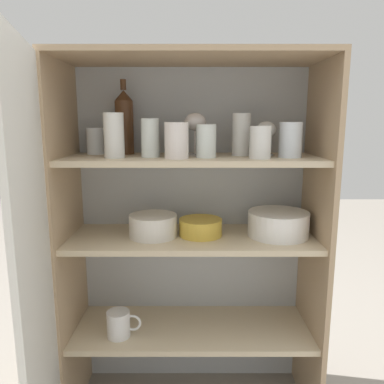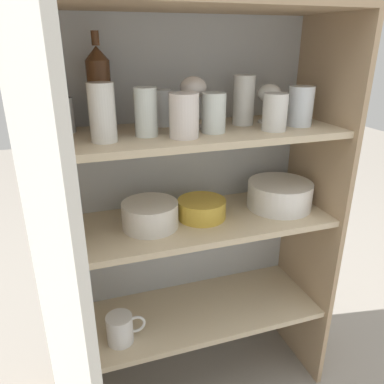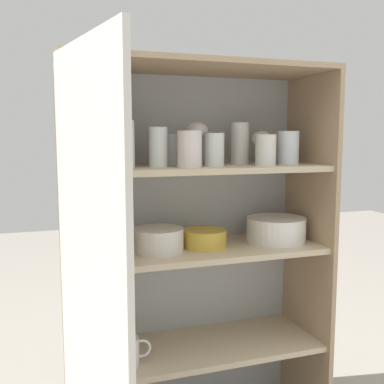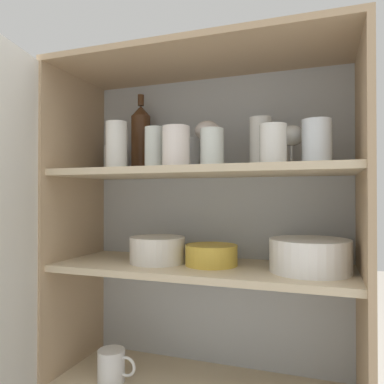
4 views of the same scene
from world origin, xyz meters
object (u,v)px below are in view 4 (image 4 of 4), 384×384
(wine_bottle, at_px, (141,138))
(plate_stack_white, at_px, (310,255))
(serving_bowl_small, at_px, (211,254))
(coffee_mug_primary, at_px, (112,366))
(mixing_bowl_large, at_px, (157,249))

(wine_bottle, height_order, plate_stack_white, wine_bottle)
(serving_bowl_small, xyz_separation_m, coffee_mug_primary, (-0.30, -0.07, -0.35))
(wine_bottle, height_order, coffee_mug_primary, wine_bottle)
(plate_stack_white, bearing_deg, wine_bottle, 170.91)
(mixing_bowl_large, height_order, coffee_mug_primary, mixing_bowl_large)
(mixing_bowl_large, bearing_deg, serving_bowl_small, 4.04)
(plate_stack_white, xyz_separation_m, mixing_bowl_large, (-0.45, -0.01, -0.00))
(serving_bowl_small, bearing_deg, wine_bottle, 163.08)
(mixing_bowl_large, bearing_deg, coffee_mug_primary, -153.63)
(mixing_bowl_large, relative_size, coffee_mug_primary, 1.38)
(serving_bowl_small, bearing_deg, mixing_bowl_large, -175.96)
(wine_bottle, distance_m, mixing_bowl_large, 0.39)
(mixing_bowl_large, distance_m, serving_bowl_small, 0.17)
(plate_stack_white, height_order, coffee_mug_primary, plate_stack_white)
(mixing_bowl_large, bearing_deg, wine_bottle, 138.10)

